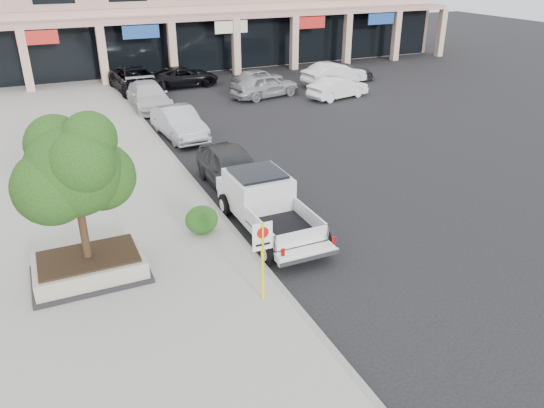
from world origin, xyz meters
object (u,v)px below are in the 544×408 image
(planter_tree, at_px, (78,168))
(curb_car_a, at_px, (233,169))
(lot_car_b, at_px, (338,88))
(lot_car_d, at_px, (183,77))
(planter, at_px, (90,267))
(lot_car_a, at_px, (265,85))
(curb_car_b, at_px, (179,123))
(lot_car_f, at_px, (334,74))
(no_parking_sign, at_px, (263,251))
(curb_car_c, at_px, (149,96))
(lot_car_c, at_px, (344,72))
(curb_car_d, at_px, (137,80))
(lot_car_e, at_px, (258,78))
(pickup_truck, at_px, (270,207))

(planter_tree, distance_m, curb_car_a, 7.92)
(lot_car_b, bearing_deg, lot_car_d, 35.38)
(planter, height_order, lot_car_a, lot_car_a)
(curb_car_a, bearing_deg, lot_car_d, 81.12)
(curb_car_b, xyz_separation_m, lot_car_f, (13.44, 7.26, 0.02))
(no_parking_sign, bearing_deg, lot_car_a, 66.17)
(curb_car_c, xyz_separation_m, lot_car_c, (14.78, 1.49, -0.08))
(planter, height_order, curb_car_d, curb_car_d)
(lot_car_d, height_order, lot_car_f, lot_car_f)
(planter_tree, xyz_separation_m, no_parking_sign, (3.95, -3.20, -1.78))
(lot_car_d, bearing_deg, planter, 155.45)
(lot_car_c, xyz_separation_m, lot_car_e, (-6.55, 0.87, -0.01))
(pickup_truck, xyz_separation_m, lot_car_e, (8.06, 20.01, -0.23))
(curb_car_d, bearing_deg, lot_car_b, -34.24)
(no_parking_sign, distance_m, lot_car_a, 22.88)
(lot_car_c, bearing_deg, planter_tree, 132.62)
(curb_car_a, bearing_deg, pickup_truck, -91.37)
(lot_car_a, height_order, lot_car_e, lot_car_a)
(curb_car_a, distance_m, lot_car_c, 20.91)
(curb_car_c, relative_size, lot_car_e, 1.33)
(curb_car_c, xyz_separation_m, lot_car_e, (8.23, 2.36, -0.09))
(planter_tree, height_order, lot_car_d, planter_tree)
(lot_car_d, bearing_deg, lot_car_a, -145.22)
(lot_car_e, bearing_deg, lot_car_a, 149.45)
(pickup_truck, distance_m, lot_car_d, 22.73)
(planter, relative_size, curb_car_d, 0.53)
(curb_car_b, bearing_deg, planter, -121.19)
(planter_tree, bearing_deg, lot_car_e, 55.89)
(planter_tree, distance_m, pickup_truck, 6.36)
(planter, xyz_separation_m, lot_car_c, (20.56, 19.78, 0.21))
(planter, relative_size, planter_tree, 0.80)
(planter_tree, bearing_deg, lot_car_b, 41.64)
(curb_car_b, relative_size, lot_car_c, 0.99)
(lot_car_d, bearing_deg, curb_car_a, 167.58)
(planter, height_order, curb_car_c, curb_car_c)
(lot_car_c, bearing_deg, lot_car_e, 81.21)
(planter_tree, height_order, pickup_truck, planter_tree)
(lot_car_e, bearing_deg, curb_car_a, 137.25)
(lot_car_d, relative_size, lot_car_f, 1.04)
(planter, distance_m, lot_car_c, 28.53)
(planter_tree, distance_m, lot_car_c, 28.46)
(curb_car_b, bearing_deg, lot_car_f, 23.59)
(curb_car_a, xyz_separation_m, lot_car_b, (11.47, 11.01, -0.13))
(lot_car_b, height_order, lot_car_c, lot_car_b)
(planter_tree, distance_m, lot_car_d, 24.87)
(planter, xyz_separation_m, pickup_truck, (5.96, 0.63, 0.43))
(lot_car_c, relative_size, lot_car_e, 1.19)
(curb_car_a, relative_size, lot_car_e, 1.22)
(lot_car_b, bearing_deg, curb_car_d, 46.47)
(planter_tree, distance_m, no_parking_sign, 5.38)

